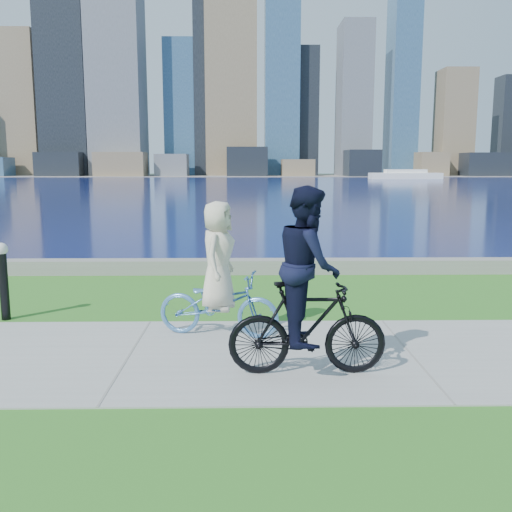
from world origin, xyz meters
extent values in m
plane|color=#296C1C|center=(0.00, 0.00, 0.00)|extent=(320.00, 320.00, 0.00)
cube|color=#999994|center=(0.00, 0.00, 0.01)|extent=(80.00, 3.50, 0.02)
cube|color=gray|center=(0.00, 6.20, 0.17)|extent=(90.00, 0.50, 0.35)
cube|color=#0D1853|center=(0.00, 72.00, 0.00)|extent=(320.00, 131.00, 0.01)
cube|color=gray|center=(0.00, 130.00, 0.06)|extent=(320.00, 30.00, 0.12)
cube|color=black|center=(-39.94, 121.99, 2.68)|extent=(9.94, 6.92, 5.35)
cube|color=#766349|center=(-26.02, 119.49, 2.66)|extent=(10.92, 6.26, 5.33)
cube|color=#5A5D65|center=(-15.16, 122.37, 2.48)|extent=(7.19, 6.05, 4.97)
cube|color=black|center=(1.80, 121.71, 3.26)|extent=(9.02, 6.47, 6.51)
cube|color=#766349|center=(13.12, 121.43, 1.89)|extent=(7.16, 6.68, 3.79)
cube|color=black|center=(27.20, 119.85, 2.91)|extent=(7.03, 8.96, 5.82)
cube|color=#766349|center=(43.61, 122.61, 2.71)|extent=(6.29, 6.69, 5.42)
cube|color=black|center=(55.84, 121.01, 2.63)|extent=(11.06, 7.07, 5.27)
cube|color=#766349|center=(-52.90, 131.66, 16.65)|extent=(11.79, 9.04, 33.29)
cube|color=black|center=(-39.54, 128.11, 20.72)|extent=(10.72, 11.18, 41.43)
cube|color=#5A5D65|center=(-27.91, 127.43, 34.60)|extent=(11.75, 11.61, 69.20)
cube|color=navy|center=(-13.59, 132.57, 15.70)|extent=(7.98, 9.47, 31.39)
cube|color=#766349|center=(-1.86, 132.15, 30.97)|extent=(11.86, 11.40, 61.94)
cube|color=black|center=(14.83, 132.76, 14.96)|extent=(7.76, 7.42, 29.91)
cube|color=#5A5D65|center=(26.76, 128.88, 17.35)|extent=(7.08, 10.39, 34.69)
cube|color=navy|center=(38.35, 130.38, 28.89)|extent=(6.13, 9.32, 57.78)
cube|color=#766349|center=(50.24, 127.93, 12.17)|extent=(7.48, 7.96, 24.34)
cube|color=black|center=(65.55, 132.69, 11.79)|extent=(6.21, 6.17, 23.59)
cube|color=black|center=(-6.00, 132.00, 38.00)|extent=(9.00, 9.00, 76.00)
cube|color=navy|center=(10.00, 131.00, 32.00)|extent=(8.00, 8.00, 64.00)
cube|color=white|center=(31.19, 98.79, 0.56)|extent=(13.07, 3.73, 1.12)
cube|color=white|center=(31.19, 98.79, 1.45)|extent=(7.47, 2.80, 0.65)
cylinder|color=black|center=(-2.56, 2.00, 0.60)|extent=(0.15, 0.15, 1.20)
sphere|color=silver|center=(-2.56, 2.00, 1.25)|extent=(0.22, 0.22, 0.22)
imported|color=#528CC9|center=(1.22, 0.94, 0.53)|extent=(1.11, 2.04, 1.01)
imported|color=white|center=(1.22, 0.94, 1.29)|extent=(0.72, 0.93, 1.68)
imported|color=black|center=(2.43, -0.75, 0.63)|extent=(0.59, 2.01, 1.21)
imported|color=black|center=(2.43, -0.75, 1.44)|extent=(0.74, 0.95, 1.98)
camera|label=1|loc=(1.67, -7.75, 2.69)|focal=40.00mm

